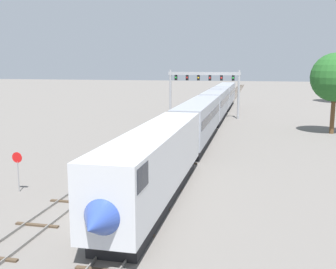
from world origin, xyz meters
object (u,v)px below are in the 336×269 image
(stop_sign, at_px, (18,166))
(signal_gantry, at_px, (204,83))
(passenger_train, at_px, (209,111))
(trackside_tree_left, at_px, (335,77))

(stop_sign, bearing_deg, signal_gantry, 79.74)
(signal_gantry, relative_size, stop_sign, 4.20)
(passenger_train, distance_m, stop_sign, 32.49)
(stop_sign, relative_size, trackside_tree_left, 0.28)
(signal_gantry, relative_size, trackside_tree_left, 1.16)
(signal_gantry, xyz_separation_m, stop_sign, (-7.75, -42.80, -4.05))
(passenger_train, relative_size, trackside_tree_left, 7.80)
(passenger_train, bearing_deg, signal_gantry, 100.71)
(stop_sign, xyz_separation_m, trackside_tree_left, (26.13, 30.69, 5.41))
(passenger_train, xyz_separation_m, stop_sign, (-10.00, -30.91, -0.73))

